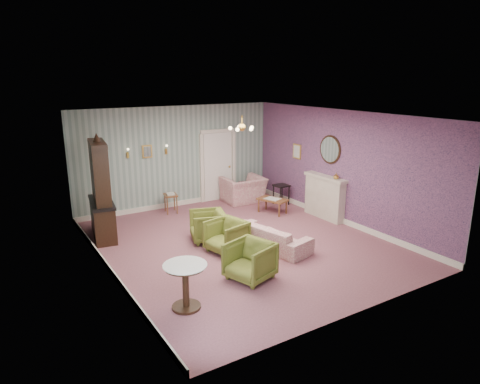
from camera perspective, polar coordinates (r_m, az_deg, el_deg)
floor at (r=9.89m, az=0.24°, el=-6.84°), size 7.00×7.00×0.00m
ceiling at (r=9.20m, az=0.26°, el=10.13°), size 7.00×7.00×0.00m
wall_back at (r=12.48m, az=-8.33°, el=4.62°), size 6.00×0.00×6.00m
wall_front at (r=6.86m, az=16.00°, el=-4.72°), size 6.00×0.00×6.00m
wall_left at (r=8.31m, az=-17.59°, el=-1.36°), size 0.00×7.00×7.00m
wall_right at (r=11.29m, az=13.29°, el=3.24°), size 0.00×7.00×7.00m
wall_right_floral at (r=11.27m, az=13.24°, el=3.23°), size 0.00×7.00×7.00m
door at (r=13.08m, az=-2.97°, el=3.59°), size 1.12×0.12×2.16m
olive_chair_a at (r=8.12m, az=1.32°, el=-8.91°), size 0.93×0.96×0.80m
olive_chair_b at (r=9.33m, az=-1.81°, el=-5.70°), size 0.86×0.89×0.77m
olive_chair_c at (r=9.97m, az=-4.32°, el=-4.32°), size 0.91×0.94×0.78m
sofa_chintz at (r=9.57m, az=4.16°, el=-5.35°), size 0.96×1.92×0.72m
wingback_chair at (r=12.91m, az=0.45°, el=0.87°), size 1.21×0.82×1.02m
dresser at (r=10.44m, az=-18.10°, el=0.57°), size 0.73×1.51×2.42m
fireplace at (r=11.67m, az=11.17°, el=-0.65°), size 0.30×1.40×1.16m
mantel_vase at (r=11.22m, az=12.65°, el=2.07°), size 0.15×0.15×0.15m
oval_mirror at (r=11.46m, az=11.87°, el=5.54°), size 0.04×0.76×0.84m
framed_print at (r=12.51m, az=7.58°, el=5.37°), size 0.04×0.34×0.42m
coffee_table at (r=11.98m, az=4.33°, el=-1.84°), size 0.70×0.92×0.41m
side_table_black at (r=12.75m, az=5.49°, el=-0.36°), size 0.41×0.41×0.61m
pedestal_table at (r=7.22m, az=-7.23°, el=-12.32°), size 0.91×0.91×0.79m
nesting_table at (r=12.11m, az=-9.17°, el=-1.41°), size 0.43×0.50×0.57m
gilt_mirror_back at (r=12.08m, az=-12.22°, el=5.28°), size 0.28×0.06×0.36m
sconce_left at (r=11.89m, az=-14.69°, el=4.98°), size 0.16×0.12×0.30m
sconce_right at (r=12.25m, az=-9.77°, el=5.55°), size 0.16×0.12×0.30m
chandelier at (r=9.23m, az=0.25°, el=8.46°), size 0.56×0.56×0.36m
burgundy_cushion at (r=12.77m, az=0.61°, el=0.55°), size 0.41×0.28×0.39m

